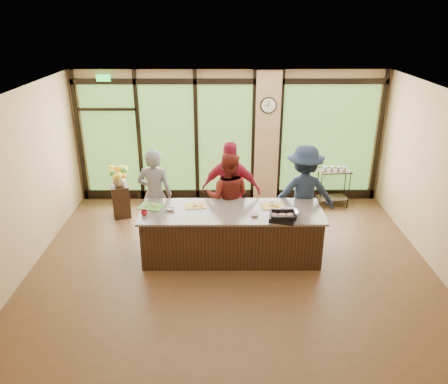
{
  "coord_description": "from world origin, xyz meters",
  "views": [
    {
      "loc": [
        -0.16,
        -6.64,
        4.17
      ],
      "look_at": [
        -0.13,
        0.4,
        1.23
      ],
      "focal_mm": 35.0,
      "sensor_mm": 36.0,
      "label": 1
    }
  ],
  "objects_px": {
    "island_base": "(231,235)",
    "cook_left": "(155,195)",
    "bar_cart": "(334,182)",
    "cook_right": "(303,194)",
    "roasting_pan": "(283,219)",
    "flower_stand": "(121,201)"
  },
  "relations": [
    {
      "from": "island_base",
      "to": "cook_left",
      "type": "relative_size",
      "value": 1.7
    },
    {
      "from": "island_base",
      "to": "bar_cart",
      "type": "xyz_separation_m",
      "value": [
        2.36,
        2.26,
        0.13
      ]
    },
    {
      "from": "cook_right",
      "to": "roasting_pan",
      "type": "xyz_separation_m",
      "value": [
        -0.54,
        -1.1,
        0.01
      ]
    },
    {
      "from": "roasting_pan",
      "to": "flower_stand",
      "type": "relative_size",
      "value": 0.57
    },
    {
      "from": "island_base",
      "to": "cook_left",
      "type": "distance_m",
      "value": 1.7
    },
    {
      "from": "roasting_pan",
      "to": "flower_stand",
      "type": "distance_m",
      "value": 3.86
    },
    {
      "from": "bar_cart",
      "to": "cook_right",
      "type": "bearing_deg",
      "value": -127.36
    },
    {
      "from": "island_base",
      "to": "flower_stand",
      "type": "bearing_deg",
      "value": 144.44
    },
    {
      "from": "flower_stand",
      "to": "island_base",
      "type": "bearing_deg",
      "value": -53.68
    },
    {
      "from": "cook_right",
      "to": "flower_stand",
      "type": "bearing_deg",
      "value": -15.39
    },
    {
      "from": "island_base",
      "to": "cook_right",
      "type": "xyz_separation_m",
      "value": [
        1.38,
        0.7,
        0.5
      ]
    },
    {
      "from": "island_base",
      "to": "cook_right",
      "type": "relative_size",
      "value": 1.64
    },
    {
      "from": "bar_cart",
      "to": "roasting_pan",
      "type": "bearing_deg",
      "value": -124.91
    },
    {
      "from": "cook_left",
      "to": "bar_cart",
      "type": "bearing_deg",
      "value": -152.36
    },
    {
      "from": "island_base",
      "to": "cook_left",
      "type": "xyz_separation_m",
      "value": [
        -1.45,
        0.75,
        0.47
      ]
    },
    {
      "from": "cook_right",
      "to": "roasting_pan",
      "type": "distance_m",
      "value": 1.23
    },
    {
      "from": "island_base",
      "to": "roasting_pan",
      "type": "bearing_deg",
      "value": -25.22
    },
    {
      "from": "cook_left",
      "to": "roasting_pan",
      "type": "bearing_deg",
      "value": 159.48
    },
    {
      "from": "flower_stand",
      "to": "bar_cart",
      "type": "height_order",
      "value": "bar_cart"
    },
    {
      "from": "island_base",
      "to": "bar_cart",
      "type": "height_order",
      "value": "bar_cart"
    },
    {
      "from": "cook_left",
      "to": "cook_right",
      "type": "distance_m",
      "value": 2.83
    },
    {
      "from": "cook_left",
      "to": "cook_right",
      "type": "relative_size",
      "value": 0.96
    }
  ]
}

